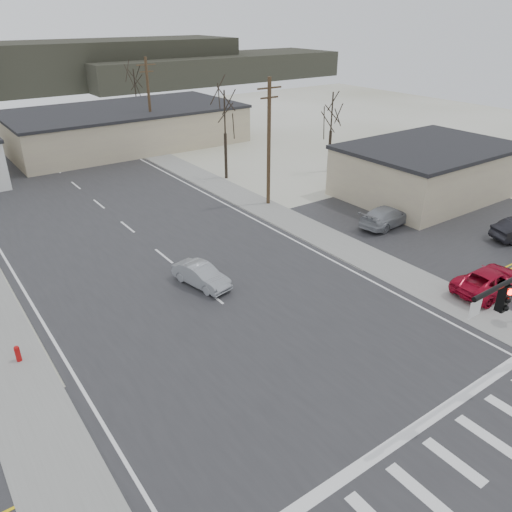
% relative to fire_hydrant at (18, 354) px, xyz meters
% --- Properties ---
extents(ground, '(140.00, 140.00, 0.00)m').
position_rel_fire_hydrant_xyz_m(ground, '(10.20, -8.00, -0.45)').
color(ground, white).
rests_on(ground, ground).
extents(main_road, '(18.00, 110.00, 0.05)m').
position_rel_fire_hydrant_xyz_m(main_road, '(10.20, 7.00, -0.43)').
color(main_road, '#272729').
rests_on(main_road, ground).
extents(cross_road, '(90.00, 10.00, 0.04)m').
position_rel_fire_hydrant_xyz_m(cross_road, '(10.20, -8.00, -0.43)').
color(cross_road, '#272729').
rests_on(cross_road, ground).
extents(parking_lot, '(18.00, 20.00, 0.03)m').
position_rel_fire_hydrant_xyz_m(parking_lot, '(30.20, -2.00, -0.44)').
color(parking_lot, '#272729').
rests_on(parking_lot, ground).
extents(sidewalk_right, '(3.00, 90.00, 0.06)m').
position_rel_fire_hydrant_xyz_m(sidewalk_right, '(20.80, 12.00, -0.42)').
color(sidewalk_right, gray).
rests_on(sidewalk_right, ground).
extents(fire_hydrant, '(0.24, 0.24, 0.87)m').
position_rel_fire_hydrant_xyz_m(fire_hydrant, '(0.00, 0.00, 0.00)').
color(fire_hydrant, '#A50C0C').
rests_on(fire_hydrant, ground).
extents(building_right_far, '(26.30, 14.30, 4.30)m').
position_rel_fire_hydrant_xyz_m(building_right_far, '(20.20, 36.00, 1.70)').
color(building_right_far, tan).
rests_on(building_right_far, ground).
extents(building_lot, '(14.30, 10.30, 4.30)m').
position_rel_fire_hydrant_xyz_m(building_lot, '(34.20, 4.00, 1.71)').
color(building_lot, tan).
rests_on(building_lot, ground).
extents(upole_right_a, '(2.20, 0.30, 10.00)m').
position_rel_fire_hydrant_xyz_m(upole_right_a, '(21.70, 10.00, 4.77)').
color(upole_right_a, '#473521').
rests_on(upole_right_a, ground).
extents(upole_right_b, '(2.20, 0.30, 10.00)m').
position_rel_fire_hydrant_xyz_m(upole_right_b, '(21.70, 32.00, 4.77)').
color(upole_right_b, '#473521').
rests_on(upole_right_b, ground).
extents(tree_right_mid, '(3.74, 3.74, 8.33)m').
position_rel_fire_hydrant_xyz_m(tree_right_mid, '(22.70, 18.00, 5.48)').
color(tree_right_mid, black).
rests_on(tree_right_mid, ground).
extents(tree_right_far, '(3.52, 3.52, 7.84)m').
position_rel_fire_hydrant_xyz_m(tree_right_far, '(25.20, 44.00, 5.13)').
color(tree_right_far, black).
rests_on(tree_right_far, ground).
extents(tree_lot, '(3.52, 3.52, 7.84)m').
position_rel_fire_hydrant_xyz_m(tree_lot, '(32.20, 14.00, 5.13)').
color(tree_lot, black).
rests_on(tree_lot, ground).
extents(hill_center, '(80.00, 18.00, 9.00)m').
position_rel_fire_hydrant_xyz_m(hill_center, '(25.20, 88.00, 4.05)').
color(hill_center, '#333026').
rests_on(hill_center, ground).
extents(hill_right, '(60.00, 18.00, 5.50)m').
position_rel_fire_hydrant_xyz_m(hill_right, '(60.20, 82.00, 2.30)').
color(hill_right, '#333026').
rests_on(hill_right, ground).
extents(sedan_crossing, '(2.13, 4.05, 1.27)m').
position_rel_fire_hydrant_xyz_m(sedan_crossing, '(10.31, 1.26, 0.23)').
color(sedan_crossing, gray).
rests_on(sedan_crossing, main_road).
extents(car_far_a, '(3.42, 5.41, 1.46)m').
position_rel_fire_hydrant_xyz_m(car_far_a, '(10.79, 38.39, 0.32)').
color(car_far_a, black).
rests_on(car_far_a, main_road).
extents(car_parked_red, '(5.06, 2.47, 1.39)m').
position_rel_fire_hydrant_xyz_m(car_parked_red, '(23.24, -8.91, 0.27)').
color(car_parked_red, '#A30821').
rests_on(car_parked_red, parking_lot).
extents(car_parked_silver, '(5.14, 2.48, 1.44)m').
position_rel_fire_hydrant_xyz_m(car_parked_silver, '(26.04, 1.08, 0.30)').
color(car_parked_silver, gray).
rests_on(car_parked_silver, parking_lot).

